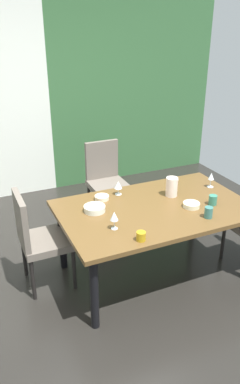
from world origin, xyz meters
name	(u,v)px	position (x,y,z in m)	size (l,w,h in m)	color
ground_plane	(119,296)	(0.00, 0.00, -0.01)	(5.40, 5.37, 0.02)	black
garden_window_panel	(133,87)	(1.41, 2.63, 1.38)	(2.58, 0.10, 2.77)	#346136
dining_table	(155,214)	(0.45, 0.18, 0.65)	(1.76, 1.10, 0.73)	brown
chair_head_far	(106,177)	(0.47, 1.46, 0.53)	(0.44, 0.45, 0.96)	#685F54
chair_left_far	(37,236)	(-0.60, 0.45, 0.53)	(0.45, 0.44, 0.94)	#685F54
wine_glass_center	(114,216)	(-0.05, -0.02, 0.84)	(0.07, 0.07, 0.16)	silver
wine_glass_rear	(118,185)	(0.25, 0.57, 0.83)	(0.08, 0.08, 0.14)	silver
wine_glass_near_window	(211,177)	(1.19, 0.35, 0.84)	(0.07, 0.07, 0.15)	silver
serving_bowl_right	(95,209)	(-0.09, 0.33, 0.75)	(0.19, 0.19, 0.05)	silver
serving_bowl_south	(102,198)	(0.06, 0.53, 0.75)	(0.14, 0.14, 0.04)	beige
serving_bowl_west	(191,205)	(0.75, 0.04, 0.75)	(0.15, 0.15, 0.04)	beige
cup_front	(209,212)	(0.77, -0.18, 0.78)	(0.07, 0.07, 0.10)	#336862
cup_north	(141,236)	(0.07, -0.27, 0.76)	(0.07, 0.07, 0.07)	#B38917
cup_east	(213,200)	(0.96, 0.01, 0.77)	(0.08, 0.08, 0.09)	#317560
pitcher_left	(172,187)	(0.71, 0.33, 0.82)	(0.13, 0.11, 0.19)	beige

